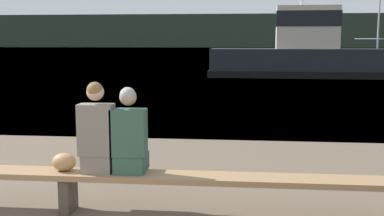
{
  "coord_description": "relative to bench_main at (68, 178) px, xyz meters",
  "views": [
    {
      "loc": [
        1.75,
        -3.1,
        2.05
      ],
      "look_at": [
        0.87,
        5.24,
        0.85
      ],
      "focal_mm": 45.0,
      "sensor_mm": 36.0,
      "label": 1
    }
  ],
  "objects": [
    {
      "name": "shopping_bag",
      "position": [
        -0.05,
        0.02,
        0.19
      ],
      "size": [
        0.29,
        0.22,
        0.21
      ],
      "color": "#9E754C",
      "rests_on": "bench_main"
    },
    {
      "name": "water_surface",
      "position": [
        0.3,
        124.35,
        -0.42
      ],
      "size": [
        240.0,
        240.0,
        0.0
      ],
      "primitive_type": "plane",
      "color": "teal",
      "rests_on": "ground"
    },
    {
      "name": "moored_sailboat",
      "position": [
        11.92,
        30.24,
        0.21
      ],
      "size": [
        7.22,
        3.62,
        8.98
      ],
      "rotation": [
        0.0,
        0.0,
        1.32
      ],
      "color": "#1E2847",
      "rests_on": "water_surface"
    },
    {
      "name": "tugboat_red",
      "position": [
        5.18,
        21.69,
        0.79
      ],
      "size": [
        9.75,
        3.08,
        6.48
      ],
      "rotation": [
        0.0,
        0.0,
        1.54
      ],
      "color": "black",
      "rests_on": "water_surface"
    },
    {
      "name": "person_right",
      "position": [
        0.75,
        0.02,
        0.5
      ],
      "size": [
        0.4,
        0.43,
        1.01
      ],
      "color": "#2D4C3D",
      "rests_on": "bench_main"
    },
    {
      "name": "bench_main",
      "position": [
        0.0,
        0.0,
        0.0
      ],
      "size": [
        8.12,
        0.4,
        0.5
      ],
      "color": "#8E6B47",
      "rests_on": "ground"
    },
    {
      "name": "far_shoreline",
      "position": [
        0.3,
        125.06,
        3.85
      ],
      "size": [
        600.0,
        12.0,
        8.53
      ],
      "primitive_type": "cube",
      "color": "#2D3D2D",
      "rests_on": "ground"
    },
    {
      "name": "person_left",
      "position": [
        0.37,
        0.01,
        0.53
      ],
      "size": [
        0.4,
        0.43,
        1.07
      ],
      "color": "#70665B",
      "rests_on": "bench_main"
    }
  ]
}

